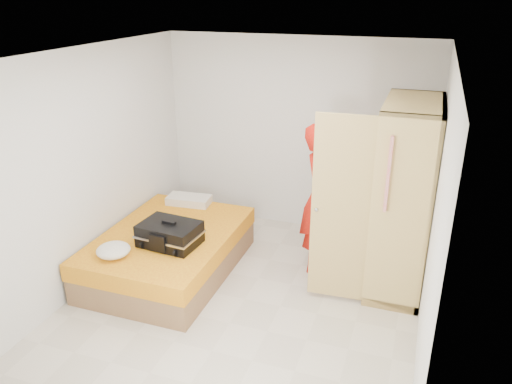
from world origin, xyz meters
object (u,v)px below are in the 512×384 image
(bed, at_px, (170,252))
(suitcase, at_px, (170,234))
(round_cushion, at_px, (113,250))
(wardrobe, at_px, (398,203))
(person, at_px, (320,199))

(bed, xyz_separation_m, suitcase, (0.15, -0.23, 0.37))
(bed, relative_size, round_cushion, 5.66)
(wardrobe, relative_size, round_cushion, 5.88)
(person, xyz_separation_m, round_cushion, (-1.92, -1.35, -0.32))
(person, height_order, suitcase, person)
(bed, xyz_separation_m, person, (1.63, 0.69, 0.64))
(bed, xyz_separation_m, wardrobe, (2.50, 0.59, 0.75))
(bed, height_order, wardrobe, wardrobe)
(wardrobe, bearing_deg, suitcase, -160.73)
(wardrobe, relative_size, suitcase, 3.07)
(person, xyz_separation_m, suitcase, (-1.48, -0.92, -0.26))
(round_cushion, bearing_deg, person, 35.17)
(bed, relative_size, wardrobe, 0.96)
(bed, bearing_deg, wardrobe, 13.25)
(person, relative_size, round_cushion, 4.98)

